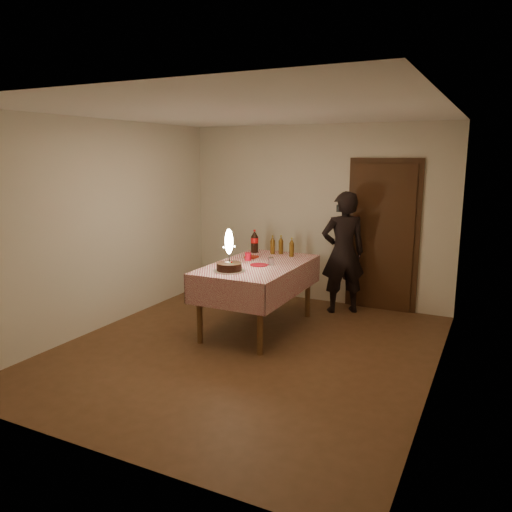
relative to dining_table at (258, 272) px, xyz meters
name	(u,v)px	position (x,y,z in m)	size (l,w,h in m)	color
ground	(246,350)	(0.19, -0.69, -0.73)	(4.00, 4.50, 0.01)	brown
room_shell	(252,203)	(0.22, -0.61, 0.92)	(4.04, 4.54, 2.62)	beige
dining_table	(258,272)	(0.00, 0.00, 0.00)	(1.02, 1.72, 0.84)	brown
birthday_cake	(229,261)	(-0.13, -0.49, 0.22)	(0.37, 0.37, 0.49)	white
red_plate	(259,265)	(0.05, -0.07, 0.12)	(0.22, 0.22, 0.01)	#B20C1C
red_cup	(248,257)	(-0.20, 0.12, 0.16)	(0.08, 0.08, 0.10)	red
clear_cup	(271,261)	(0.18, 0.01, 0.16)	(0.07, 0.07, 0.09)	silver
napkin_stack	(251,257)	(-0.24, 0.30, 0.12)	(0.15, 0.15, 0.02)	#A42612
cola_bottle	(255,242)	(-0.36, 0.63, 0.26)	(0.10, 0.10, 0.32)	black
amber_bottle_left	(273,245)	(-0.09, 0.65, 0.23)	(0.06, 0.06, 0.26)	#52350E
amber_bottle_right	(292,248)	(0.21, 0.59, 0.23)	(0.06, 0.06, 0.26)	#52350E
amber_bottle_mid	(281,245)	(0.00, 0.70, 0.23)	(0.06, 0.06, 0.26)	#52350E
photographer	(343,252)	(0.74, 1.16, 0.11)	(0.74, 0.67, 1.69)	black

